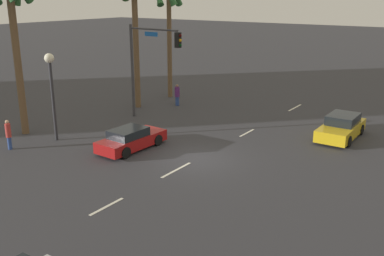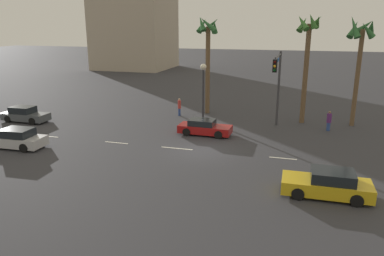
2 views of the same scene
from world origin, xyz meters
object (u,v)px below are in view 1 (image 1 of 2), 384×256
at_px(palm_tree_0, 13,22).
at_px(palm_tree_2, 169,13).
at_px(pedestrian_1, 177,95).
at_px(palm_tree_1, 134,15).
at_px(car_2, 131,139).
at_px(car_0, 341,127).
at_px(traffic_signal, 147,57).
at_px(pedestrian_0, 8,134).
at_px(streetlamp, 51,79).

distance_m(palm_tree_0, palm_tree_2, 13.41).
bearing_deg(pedestrian_1, palm_tree_1, 133.75).
bearing_deg(car_2, car_0, -45.67).
distance_m(traffic_signal, pedestrian_1, 5.62).
distance_m(car_0, palm_tree_0, 20.51).
relative_size(traffic_signal, palm_tree_0, 0.68).
distance_m(pedestrian_0, palm_tree_1, 12.98).
bearing_deg(car_0, pedestrian_0, 131.06).
height_order(car_2, palm_tree_2, palm_tree_2).
height_order(traffic_signal, pedestrian_1, traffic_signal).
bearing_deg(palm_tree_1, car_0, -85.24).
distance_m(car_0, traffic_signal, 13.29).
bearing_deg(palm_tree_2, pedestrian_1, -131.31).
height_order(car_0, palm_tree_2, palm_tree_2).
distance_m(pedestrian_0, palm_tree_2, 16.78).
bearing_deg(palm_tree_1, palm_tree_0, 172.33).
relative_size(traffic_signal, palm_tree_2, 0.69).
relative_size(pedestrian_1, palm_tree_1, 0.18).
relative_size(palm_tree_0, palm_tree_2, 1.01).
xyz_separation_m(pedestrian_0, pedestrian_1, (13.64, -1.61, -0.05)).
xyz_separation_m(car_2, streetlamp, (-1.34, 4.79, 3.12)).
height_order(streetlamp, palm_tree_1, palm_tree_1).
bearing_deg(pedestrian_1, pedestrian_0, 173.25).
bearing_deg(palm_tree_2, streetlamp, -173.51).
bearing_deg(car_2, palm_tree_0, 102.29).
distance_m(streetlamp, palm_tree_2, 13.54).
xyz_separation_m(palm_tree_1, palm_tree_2, (4.15, 0.05, 0.03)).
xyz_separation_m(traffic_signal, palm_tree_0, (-6.98, 4.24, 2.48)).
bearing_deg(palm_tree_0, streetlamp, -83.87).
bearing_deg(traffic_signal, pedestrian_1, 9.96).
height_order(pedestrian_0, palm_tree_0, palm_tree_0).
distance_m(traffic_signal, palm_tree_2, 7.54).
relative_size(car_2, pedestrian_1, 2.55).
bearing_deg(pedestrian_0, traffic_signal, -14.38).
height_order(car_2, pedestrian_1, pedestrian_1).
distance_m(streetlamp, palm_tree_1, 9.58).
bearing_deg(palm_tree_2, palm_tree_0, 174.93).
bearing_deg(pedestrian_0, car_2, -55.01).
bearing_deg(car_0, car_2, 134.33).
bearing_deg(car_0, palm_tree_1, 94.76).
relative_size(car_2, palm_tree_0, 0.45).
relative_size(traffic_signal, pedestrian_1, 3.86).
distance_m(car_2, palm_tree_1, 11.67).
bearing_deg(pedestrian_1, traffic_signal, -170.04).
xyz_separation_m(streetlamp, pedestrian_1, (11.05, -0.80, -2.84)).
relative_size(car_0, traffic_signal, 0.70).
xyz_separation_m(car_2, pedestrian_1, (9.72, 3.99, 0.28)).
distance_m(traffic_signal, streetlamp, 6.90).
xyz_separation_m(car_2, palm_tree_1, (7.58, 6.22, 6.33)).
bearing_deg(car_2, traffic_signal, 31.01).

